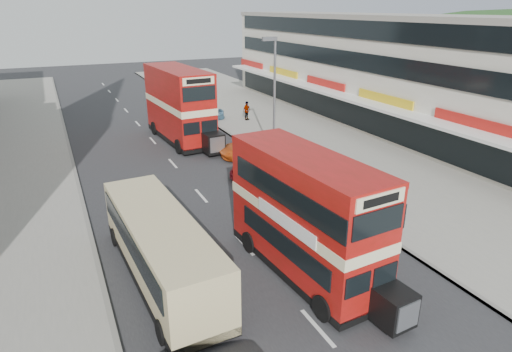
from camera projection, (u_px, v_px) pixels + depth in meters
road_surface at (173, 164)px, 29.74m from camera, size 12.00×90.00×0.01m
pavement_right at (323, 141)px, 34.46m from camera, size 12.00×90.00×0.15m
kerb_left at (76, 176)px, 27.30m from camera, size 0.20×90.00×0.16m
kerb_right at (255, 151)px, 32.13m from camera, size 0.20×90.00×0.16m
commercial_row at (392, 72)px, 37.64m from camera, size 9.90×46.20×9.30m
street_lamp at (273, 90)px, 28.92m from camera, size 1.00×0.20×8.12m
bus_main at (306, 215)px, 16.75m from camera, size 2.98×8.61×4.71m
bus_second at (179, 105)px, 33.85m from camera, size 3.33×9.90×5.42m
coach at (161, 246)px, 16.71m from camera, size 2.81×9.19×2.40m
car_right_a at (267, 166)px, 27.25m from camera, size 4.81×2.14×1.37m
car_right_b at (253, 148)px, 30.84m from camera, size 4.96×2.67×1.32m
car_right_c at (202, 114)px, 40.39m from camera, size 4.06×1.90×1.34m
pedestrian_near at (322, 160)px, 27.37m from camera, size 0.75×0.74×1.71m
pedestrian_far at (247, 111)px, 40.28m from camera, size 1.08×0.84×1.71m
cyclist at (212, 140)px, 32.69m from camera, size 0.68×1.74×2.00m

